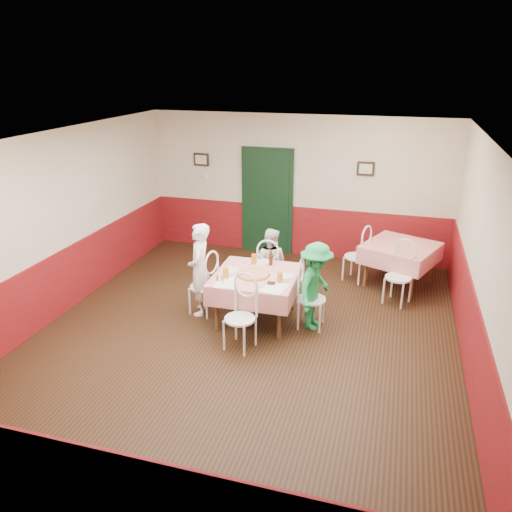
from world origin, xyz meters
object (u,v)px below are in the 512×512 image
(chair_right, at_px, (312,299))
(beer_bottle, at_px, (271,258))
(wallet, at_px, (271,283))
(glass_c, at_px, (254,259))
(chair_near, at_px, (240,319))
(chair_second_a, at_px, (356,257))
(chair_second_b, at_px, (398,278))
(diner_right, at_px, (316,286))
(glass_a, at_px, (226,273))
(diner_far, at_px, (270,262))
(pizza, at_px, (254,274))
(main_table, at_px, (256,297))
(diner_left, at_px, (200,269))
(chair_far, at_px, (269,271))
(glass_b, at_px, (280,278))
(chair_left, at_px, (203,287))
(second_table, at_px, (399,265))

(chair_right, bearing_deg, beer_bottle, 61.84)
(wallet, bearing_deg, glass_c, 123.28)
(chair_near, relative_size, wallet, 8.18)
(chair_second_a, height_order, chair_second_b, same)
(diner_right, bearing_deg, glass_a, 113.22)
(beer_bottle, distance_m, diner_far, 0.58)
(chair_second_a, distance_m, glass_a, 2.80)
(chair_near, relative_size, pizza, 1.94)
(chair_second_a, relative_size, diner_right, 0.67)
(main_table, distance_m, diner_left, 0.97)
(chair_far, height_order, glass_a, glass_a)
(glass_b, bearing_deg, diner_far, 111.53)
(wallet, bearing_deg, main_table, 137.38)
(chair_right, distance_m, diner_right, 0.22)
(chair_left, distance_m, diner_left, 0.29)
(chair_near, height_order, glass_c, glass_c)
(glass_c, relative_size, beer_bottle, 0.69)
(chair_left, xyz_separation_m, glass_c, (0.71, 0.40, 0.39))
(chair_far, relative_size, diner_far, 0.76)
(second_table, xyz_separation_m, glass_a, (-2.45, -2.20, 0.46))
(main_table, xyz_separation_m, diner_far, (-0.02, 0.90, 0.22))
(beer_bottle, relative_size, wallet, 2.02)
(pizza, height_order, wallet, pizza)
(chair_left, height_order, diner_right, diner_right)
(main_table, height_order, chair_left, chair_left)
(glass_c, height_order, diner_far, diner_far)
(beer_bottle, bearing_deg, diner_left, -157.38)
(chair_second_a, relative_size, wallet, 8.18)
(chair_second_a, distance_m, wallet, 2.44)
(diner_left, height_order, diner_far, diner_left)
(chair_left, bearing_deg, main_table, 103.40)
(glass_b, bearing_deg, main_table, 155.92)
(chair_right, distance_m, chair_second_a, 1.97)
(chair_near, height_order, diner_left, diner_left)
(diner_right, bearing_deg, wallet, 126.99)
(chair_right, bearing_deg, glass_b, 114.50)
(glass_a, xyz_separation_m, diner_right, (1.28, 0.28, -0.17))
(chair_second_a, bearing_deg, chair_second_b, 67.28)
(chair_right, bearing_deg, chair_second_b, -45.97)
(main_table, relative_size, diner_left, 0.83)
(chair_left, xyz_separation_m, chair_second_b, (2.91, 1.20, 0.00))
(chair_left, distance_m, glass_b, 1.33)
(wallet, bearing_deg, diner_right, 25.01)
(chair_second_b, distance_m, diner_far, 2.10)
(glass_a, relative_size, glass_c, 1.01)
(pizza, bearing_deg, diner_left, 177.71)
(glass_b, bearing_deg, second_table, 52.04)
(wallet, xyz_separation_m, diner_left, (-1.21, 0.26, -0.04))
(chair_left, bearing_deg, chair_second_b, 124.69)
(beer_bottle, relative_size, diner_left, 0.15)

